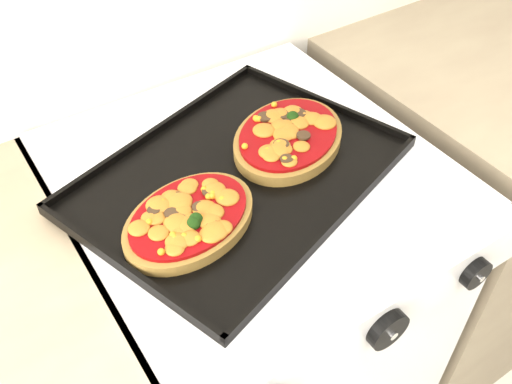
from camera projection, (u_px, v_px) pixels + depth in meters
stove at (251, 323)px, 1.25m from camera, size 0.60×0.60×0.91m
control_panel at (372, 322)px, 0.78m from camera, size 0.60×0.02×0.09m
knob_center at (388, 330)px, 0.77m from camera, size 0.06×0.02×0.06m
knob_right at (475, 273)px, 0.84m from camera, size 0.05×0.02×0.05m
baking_tray at (239, 173)px, 0.90m from camera, size 0.59×0.50×0.02m
pizza_left at (189, 218)px, 0.81m from camera, size 0.25×0.20×0.03m
pizza_right at (288, 136)px, 0.95m from camera, size 0.28×0.26×0.03m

